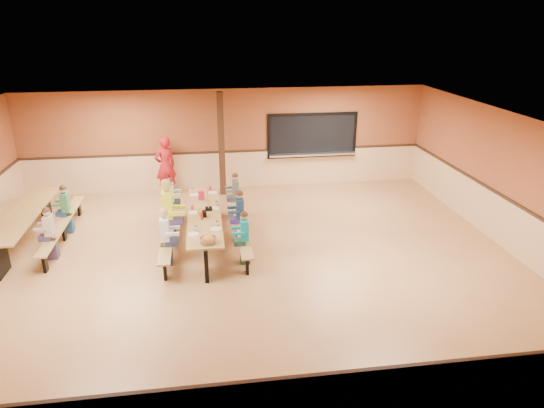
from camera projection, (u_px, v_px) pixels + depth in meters
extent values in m
plane|color=#986339|center=(243.00, 262.00, 10.44)|extent=(12.00, 12.00, 0.00)
cube|color=brown|center=(227.00, 140.00, 14.51)|extent=(12.00, 0.04, 3.00)
cube|color=brown|center=(279.00, 354.00, 5.28)|extent=(12.00, 0.04, 3.00)
cube|color=brown|center=(512.00, 183.00, 10.69)|extent=(0.04, 10.00, 3.00)
cube|color=white|center=(239.00, 124.00, 9.35)|extent=(12.00, 10.00, 0.04)
cube|color=black|center=(312.00, 135.00, 14.81)|extent=(2.60, 0.06, 1.20)
cube|color=silver|center=(312.00, 154.00, 14.93)|extent=(2.70, 0.28, 0.06)
cube|color=black|center=(221.00, 145.00, 13.93)|extent=(0.18, 0.18, 3.00)
cube|color=olive|center=(204.00, 215.00, 11.05)|extent=(0.75, 3.60, 0.04)
cube|color=black|center=(206.00, 261.00, 9.75)|extent=(0.08, 0.60, 0.70)
cube|color=black|center=(204.00, 205.00, 12.61)|extent=(0.08, 0.60, 0.70)
cube|color=olive|center=(169.00, 228.00, 11.04)|extent=(0.26, 3.60, 0.04)
cube|color=black|center=(169.00, 237.00, 11.13)|extent=(0.06, 0.18, 0.41)
cube|color=olive|center=(241.00, 224.00, 11.26)|extent=(0.26, 3.60, 0.04)
cube|color=black|center=(241.00, 233.00, 11.34)|extent=(0.06, 0.18, 0.41)
cube|color=olive|center=(23.00, 213.00, 11.12)|extent=(0.75, 3.60, 0.04)
cube|color=black|center=(1.00, 259.00, 9.82)|extent=(0.08, 0.60, 0.70)
cube|color=black|center=(45.00, 204.00, 12.69)|extent=(0.08, 0.60, 0.70)
cube|color=olive|center=(63.00, 223.00, 11.33)|extent=(0.26, 3.60, 0.04)
cube|color=black|center=(64.00, 232.00, 11.42)|extent=(0.06, 0.18, 0.41)
imported|color=#A8131C|center=(165.00, 166.00, 14.08)|extent=(0.77, 0.68, 1.76)
cylinder|color=red|center=(201.00, 195.00, 11.86)|extent=(0.16, 0.16, 0.22)
cube|color=black|center=(204.00, 214.00, 10.87)|extent=(0.10, 0.14, 0.13)
cylinder|color=yellow|center=(198.00, 211.00, 10.95)|extent=(0.06, 0.06, 0.17)
cylinder|color=#B2140F|center=(202.00, 216.00, 10.71)|extent=(0.06, 0.06, 0.17)
cube|color=black|center=(209.00, 209.00, 11.26)|extent=(0.16, 0.16, 0.06)
cube|color=olive|center=(208.00, 197.00, 11.16)|extent=(0.02, 0.09, 0.50)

